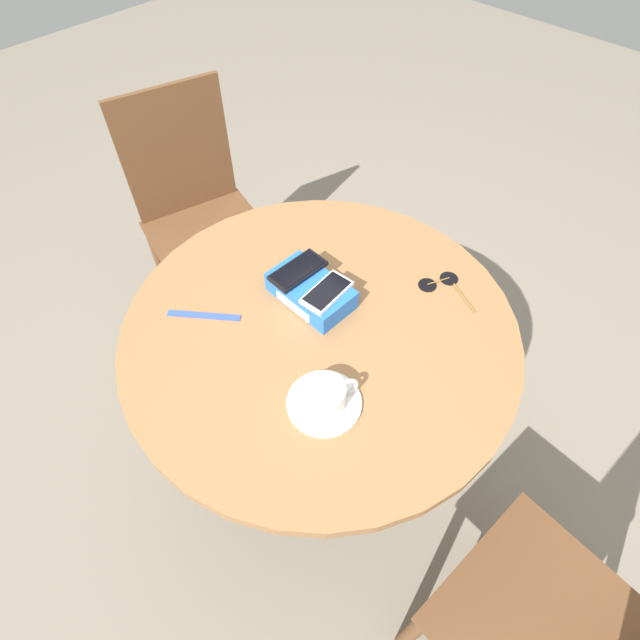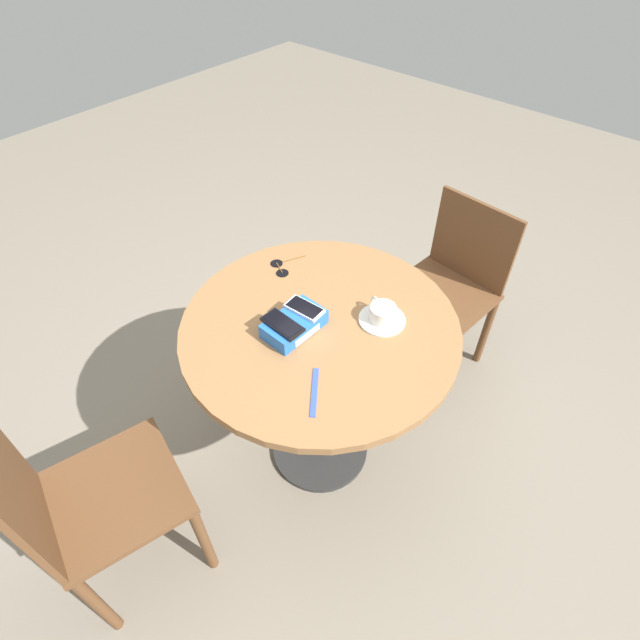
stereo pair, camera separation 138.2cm
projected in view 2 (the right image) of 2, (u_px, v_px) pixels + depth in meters
ground_plane at (320, 449)px, 2.17m from camera, size 8.00×8.00×0.00m
round_table at (320, 352)px, 1.71m from camera, size 0.91×0.91×0.77m
phone_box at (294, 324)px, 1.58m from camera, size 0.20×0.12×0.05m
phone_black at (282, 324)px, 1.54m from camera, size 0.07×0.14×0.01m
phone_white at (304, 308)px, 1.59m from camera, size 0.07×0.13×0.01m
saucer at (382, 320)px, 1.63m from camera, size 0.15×0.15×0.01m
coffee_cup at (382, 312)px, 1.61m from camera, size 0.09×0.11×0.06m
lanyard_strap at (314, 392)px, 1.43m from camera, size 0.15×0.12×0.00m
sunglasses at (281, 267)px, 1.82m from camera, size 0.15×0.10×0.01m
chair_near_window at (90, 502)px, 1.50m from camera, size 0.49×0.49×0.93m
chair_far_side at (448, 289)px, 2.25m from camera, size 0.45×0.45×0.82m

